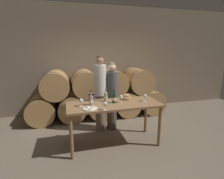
{
  "coord_description": "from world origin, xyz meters",
  "views": [
    {
      "loc": [
        -0.89,
        -3.2,
        1.94
      ],
      "look_at": [
        0.0,
        0.15,
        1.13
      ],
      "focal_mm": 28.0,
      "sensor_mm": 36.0,
      "label": 1
    }
  ],
  "objects": [
    {
      "name": "wine_glass_left",
      "position": [
        -0.25,
        -0.33,
        0.99
      ],
      "size": [
        0.08,
        0.08,
        0.15
      ],
      "color": "white",
      "rests_on": "tasting_table"
    },
    {
      "name": "tasting_table",
      "position": [
        0.0,
        0.0,
        0.77
      ],
      "size": [
        1.85,
        0.75,
        0.88
      ],
      "color": "olive",
      "rests_on": "ground_plane"
    },
    {
      "name": "ground_plane",
      "position": [
        0.0,
        0.0,
        0.0
      ],
      "size": [
        10.0,
        10.0,
        0.0
      ],
      "primitive_type": "plane",
      "color": "#726654"
    },
    {
      "name": "wine_glass_far_left",
      "position": [
        -0.65,
        -0.02,
        0.99
      ],
      "size": [
        0.08,
        0.08,
        0.15
      ],
      "color": "white",
      "rests_on": "tasting_table"
    },
    {
      "name": "barrel_stack",
      "position": [
        -0.0,
        1.63,
        0.65
      ],
      "size": [
        3.88,
        0.97,
        1.38
      ],
      "color": "tan",
      "rests_on": "ground_plane"
    },
    {
      "name": "wine_bottle_rose",
      "position": [
        -0.45,
        0.01,
        0.98
      ],
      "size": [
        0.07,
        0.07,
        0.29
      ],
      "color": "#BC8E93",
      "rests_on": "tasting_table"
    },
    {
      "name": "wine_bottle_red",
      "position": [
        0.01,
        0.03,
        0.98
      ],
      "size": [
        0.07,
        0.07,
        0.3
      ],
      "color": "#193819",
      "rests_on": "tasting_table"
    },
    {
      "name": "person_right",
      "position": [
        0.14,
        0.7,
        0.86
      ],
      "size": [
        0.29,
        0.29,
        1.65
      ],
      "color": "#4C4238",
      "rests_on": "ground_plane"
    },
    {
      "name": "cheese_plate",
      "position": [
        -0.5,
        -0.2,
        0.89
      ],
      "size": [
        0.27,
        0.27,
        0.04
      ],
      "color": "white",
      "rests_on": "tasting_table"
    },
    {
      "name": "stone_wall_back",
      "position": [
        0.0,
        2.24,
        1.6
      ],
      "size": [
        10.0,
        0.12,
        3.2
      ],
      "color": "gray",
      "rests_on": "ground_plane"
    },
    {
      "name": "wine_glass_right",
      "position": [
        0.66,
        -0.03,
        0.99
      ],
      "size": [
        0.08,
        0.08,
        0.15
      ],
      "color": "white",
      "rests_on": "tasting_table"
    },
    {
      "name": "wine_glass_center",
      "position": [
        0.16,
        0.02,
        0.99
      ],
      "size": [
        0.08,
        0.08,
        0.15
      ],
      "color": "white",
      "rests_on": "tasting_table"
    },
    {
      "name": "person_left",
      "position": [
        -0.14,
        0.7,
        0.94
      ],
      "size": [
        0.29,
        0.29,
        1.81
      ],
      "color": "#756651",
      "rests_on": "ground_plane"
    },
    {
      "name": "blue_crock",
      "position": [
        -0.4,
        0.31,
        0.95
      ],
      "size": [
        0.13,
        0.13,
        0.13
      ],
      "color": "navy",
      "rests_on": "tasting_table"
    },
    {
      "name": "bread_basket",
      "position": [
        0.33,
        0.2,
        0.93
      ],
      "size": [
        0.21,
        0.21,
        0.13
      ],
      "color": "tan",
      "rests_on": "tasting_table"
    },
    {
      "name": "wine_bottle_white",
      "position": [
        -0.12,
        0.19,
        0.98
      ],
      "size": [
        0.07,
        0.07,
        0.29
      ],
      "color": "#ADBC7F",
      "rests_on": "tasting_table"
    }
  ]
}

